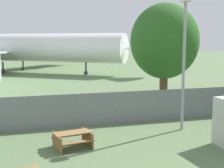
{
  "coord_description": "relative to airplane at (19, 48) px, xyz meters",
  "views": [
    {
      "loc": [
        -5.42,
        -6.93,
        5.0
      ],
      "look_at": [
        0.49,
        13.64,
        2.0
      ],
      "focal_mm": 50.0,
      "sensor_mm": 36.0,
      "label": 1
    }
  ],
  "objects": [
    {
      "name": "tree_behind_benches",
      "position": [
        10.63,
        -30.05,
        1.08
      ],
      "size": [
        5.1,
        5.1,
        7.76
      ],
      "color": "brown",
      "rests_on": "ground"
    },
    {
      "name": "picnic_bench_open_grass",
      "position": [
        2.51,
        -37.46,
        -3.37
      ],
      "size": [
        1.93,
        1.69,
        0.76
      ],
      "rotation": [
        0.0,
        0.0,
        0.18
      ],
      "color": "olive",
      "rests_on": "ground"
    },
    {
      "name": "airplane",
      "position": [
        0.0,
        0.0,
        0.0
      ],
      "size": [
        37.63,
        30.82,
        12.38
      ],
      "rotation": [
        0.0,
        0.0,
        -0.62
      ],
      "color": "white",
      "rests_on": "ground"
    },
    {
      "name": "perimeter_fence",
      "position": [
        5.82,
        -33.9,
        -2.87
      ],
      "size": [
        56.07,
        0.07,
        1.95
      ],
      "color": "gray",
      "rests_on": "ground"
    },
    {
      "name": "light_mast",
      "position": [
        8.93,
        -36.12,
        0.71
      ],
      "size": [
        0.44,
        0.44,
        7.41
      ],
      "color": "#99999E",
      "rests_on": "ground"
    }
  ]
}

